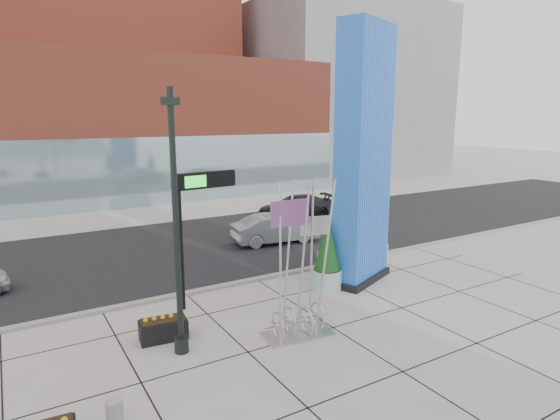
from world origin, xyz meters
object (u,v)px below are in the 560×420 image
public_art_sculpture (299,296)px  car_silver_mid (275,229)px  concrete_bollard (115,415)px  overhead_street_sign (202,192)px  lamp_post (177,251)px  blue_pylon (363,162)px

public_art_sculpture → car_silver_mid: 10.45m
concrete_bollard → overhead_street_sign: size_ratio=0.15×
public_art_sculpture → car_silver_mid: size_ratio=1.05×
public_art_sculpture → overhead_street_sign: (-1.54, 3.63, 2.77)m
lamp_post → concrete_bollard: bearing=-133.0°
concrete_bollard → car_silver_mid: bearing=46.6°
blue_pylon → public_art_sculpture: bearing=-172.3°
overhead_street_sign → lamp_post: bearing=-129.3°
car_silver_mid → lamp_post: bearing=143.4°
lamp_post → blue_pylon: bearing=13.4°
lamp_post → concrete_bollard: (-2.34, -2.50, -2.63)m
blue_pylon → car_silver_mid: 7.72m
overhead_street_sign → public_art_sculpture: bearing=-72.7°
lamp_post → overhead_street_sign: (1.87, 2.82, 1.04)m
blue_pylon → overhead_street_sign: blue_pylon is taller
blue_pylon → car_silver_mid: (-0.09, 6.57, -4.05)m
lamp_post → car_silver_mid: lamp_post is taller
concrete_bollard → blue_pylon: bearing=23.0°
lamp_post → car_silver_mid: size_ratio=1.61×
overhead_street_sign → car_silver_mid: 9.05m
public_art_sculpture → overhead_street_sign: bearing=120.3°
public_art_sculpture → car_silver_mid: public_art_sculpture is taller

